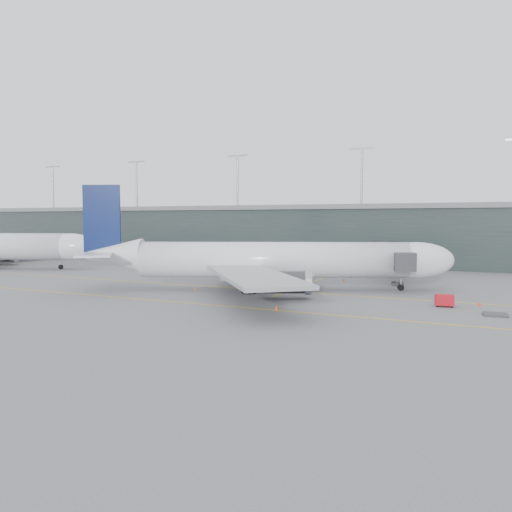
% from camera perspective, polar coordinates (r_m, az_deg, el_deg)
% --- Properties ---
extents(ground, '(320.00, 320.00, 0.00)m').
position_cam_1_polar(ground, '(85.65, 1.38, -3.51)').
color(ground, '#56575B').
rests_on(ground, ground).
extents(taxiline_a, '(160.00, 0.25, 0.02)m').
position_cam_1_polar(taxiline_a, '(82.03, 0.27, -3.85)').
color(taxiline_a, gold).
rests_on(taxiline_a, ground).
extents(taxiline_b, '(160.00, 0.25, 0.02)m').
position_cam_1_polar(taxiline_b, '(67.95, -5.33, -5.57)').
color(taxiline_b, gold).
rests_on(taxiline_b, ground).
extents(taxiline_lead_main, '(0.25, 60.00, 0.02)m').
position_cam_1_polar(taxiline_lead_main, '(102.69, 8.37, -2.26)').
color(taxiline_lead_main, gold).
rests_on(taxiline_lead_main, ground).
extents(taxiline_lead_adj, '(0.25, 60.00, 0.02)m').
position_cam_1_polar(taxiline_lead_adj, '(146.64, -23.21, -0.61)').
color(taxiline_lead_adj, gold).
rests_on(taxiline_lead_adj, ground).
extents(terminal, '(240.00, 36.00, 29.00)m').
position_cam_1_polar(terminal, '(140.10, 10.80, 2.56)').
color(terminal, '#1D2827').
rests_on(terminal, ground).
extents(main_aircraft, '(58.47, 53.96, 17.13)m').
position_cam_1_polar(main_aircraft, '(81.02, 1.71, -0.54)').
color(main_aircraft, silver).
rests_on(main_aircraft, ground).
extents(jet_bridge, '(13.94, 43.03, 6.48)m').
position_cam_1_polar(jet_bridge, '(103.34, 15.98, 0.36)').
color(jet_bridge, '#2E2D33').
rests_on(jet_bridge, ground).
extents(gse_cart, '(2.54, 1.83, 1.60)m').
position_cam_1_polar(gse_cart, '(70.60, 20.73, -4.73)').
color(gse_cart, '#A30B16').
rests_on(gse_cart, ground).
extents(baggage_dolly, '(2.83, 2.33, 0.27)m').
position_cam_1_polar(baggage_dolly, '(66.64, 25.69, -6.03)').
color(baggage_dolly, '#343338').
rests_on(baggage_dolly, ground).
extents(uld_a, '(2.26, 2.01, 1.72)m').
position_cam_1_polar(uld_a, '(96.47, 1.39, -2.10)').
color(uld_a, '#343438').
rests_on(uld_a, ground).
extents(uld_b, '(2.41, 2.10, 1.89)m').
position_cam_1_polar(uld_b, '(97.88, 3.14, -1.96)').
color(uld_b, '#343438').
rests_on(uld_b, ground).
extents(uld_c, '(2.23, 1.93, 1.77)m').
position_cam_1_polar(uld_c, '(93.84, 4.56, -2.27)').
color(uld_c, '#343438').
rests_on(uld_c, ground).
extents(cone_nose, '(0.41, 0.41, 0.65)m').
position_cam_1_polar(cone_nose, '(72.88, 24.19, -5.01)').
color(cone_nose, red).
rests_on(cone_nose, ground).
extents(cone_wing_stbd, '(0.45, 0.45, 0.71)m').
position_cam_1_polar(cone_wing_stbd, '(63.46, 2.36, -5.93)').
color(cone_wing_stbd, '#FD530E').
rests_on(cone_wing_stbd, ground).
extents(cone_wing_port, '(0.41, 0.41, 0.65)m').
position_cam_1_polar(cone_wing_port, '(94.38, 9.99, -2.66)').
color(cone_wing_port, '#F8590D').
rests_on(cone_wing_port, ground).
extents(cone_tail, '(0.40, 0.40, 0.63)m').
position_cam_1_polar(cone_tail, '(81.49, -6.94, -3.72)').
color(cone_tail, '#E25F0C').
rests_on(cone_tail, ground).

